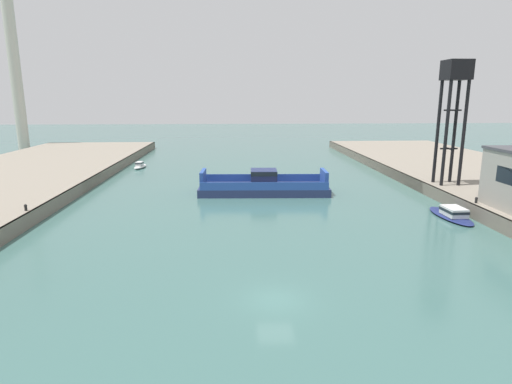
# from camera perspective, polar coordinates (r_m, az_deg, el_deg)

# --- Properties ---
(ground_plane) EXTENTS (400.00, 400.00, 0.00)m
(ground_plane) POSITION_cam_1_polar(r_m,az_deg,el_deg) (29.30, 2.68, -14.39)
(ground_plane) COLOR #3D6660
(chain_ferry) EXTENTS (18.45, 7.15, 3.39)m
(chain_ferry) POSITION_cam_1_polar(r_m,az_deg,el_deg) (60.06, 1.05, 0.83)
(chain_ferry) COLOR navy
(chain_ferry) RESTS_ON ground
(moored_boat_near_right) EXTENTS (2.28, 5.28, 1.29)m
(moored_boat_near_right) POSITION_cam_1_polar(r_m,az_deg,el_deg) (84.95, -15.41, 3.46)
(moored_boat_near_right) COLOR white
(moored_boat_near_right) RESTS_ON ground
(moored_boat_mid_left) EXTENTS (3.03, 8.21, 1.34)m
(moored_boat_mid_left) POSITION_cam_1_polar(r_m,az_deg,el_deg) (52.67, 24.99, -2.66)
(moored_boat_mid_left) COLOR navy
(moored_boat_mid_left) RESTS_ON ground
(crane_tower) EXTENTS (3.12, 3.12, 16.55)m
(crane_tower) POSITION_cam_1_polar(r_m,az_deg,el_deg) (63.29, 25.28, 12.39)
(crane_tower) COLOR black
(crane_tower) RESTS_ON quay_right
(bollard_left_far) EXTENTS (0.32, 0.32, 0.71)m
(bollard_left_far) POSITION_cam_1_polar(r_m,az_deg,el_deg) (50.70, -28.71, -1.80)
(bollard_left_far) COLOR black
(bollard_left_far) RESTS_ON quay_left
(bollard_right_far) EXTENTS (0.32, 0.32, 0.71)m
(bollard_right_far) POSITION_cam_1_polar(r_m,az_deg,el_deg) (53.85, 27.64, -0.92)
(bollard_right_far) COLOR black
(bollard_right_far) RESTS_ON quay_right
(smokestack_distant_a) EXTENTS (3.01, 3.01, 39.72)m
(smokestack_distant_a) POSITION_cam_1_polar(r_m,az_deg,el_deg) (127.18, -29.84, 14.41)
(smokestack_distant_a) COLOR beige
(smokestack_distant_a) RESTS_ON ground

